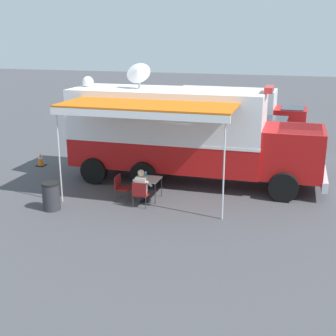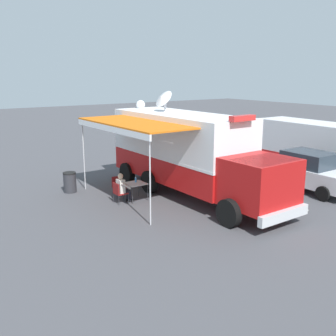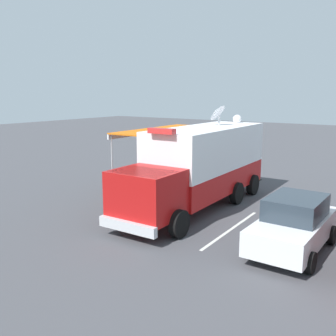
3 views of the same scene
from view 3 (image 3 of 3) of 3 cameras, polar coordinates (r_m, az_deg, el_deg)
name	(u,v)px [view 3 (image 3 of 3)]	position (r m, az deg, el deg)	size (l,w,h in m)	color
ground_plane	(207,202)	(17.88, 5.82, -5.12)	(100.00, 100.00, 0.00)	#47474C
lot_stripe	(231,229)	(14.58, 9.47, -8.99)	(0.12, 4.80, 0.01)	silver
command_truck	(199,164)	(16.80, 4.66, 0.67)	(4.99, 9.53, 4.53)	#B71414
folding_table	(166,182)	(18.85, -0.32, -2.09)	(0.81, 0.81, 0.73)	silver
water_bottle	(169,179)	(18.85, 0.08, -1.59)	(0.07, 0.07, 0.22)	#4C99D8
folding_chair_at_table	(153,183)	(19.33, -2.30, -2.26)	(0.49, 0.49, 0.87)	maroon
folding_chair_beside_table	(170,181)	(19.77, 0.23, -1.95)	(0.49, 0.49, 0.87)	maroon
seated_responder	(156,181)	(19.19, -1.84, -1.93)	(0.67, 0.56, 1.25)	silver
trash_bin	(166,173)	(22.05, -0.32, -0.73)	(0.57, 0.57, 0.91)	#2D2D33
traffic_cone	(258,175)	(22.84, 13.31, -1.07)	(0.36, 0.36, 0.58)	black
car_behind_truck	(294,224)	(12.91, 18.34, -7.97)	(2.05, 4.22, 1.76)	silver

